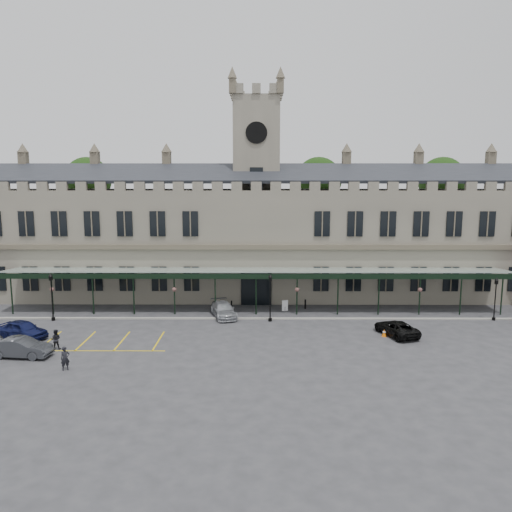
{
  "coord_description": "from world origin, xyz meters",
  "views": [
    {
      "loc": [
        0.25,
        -40.38,
        13.19
      ],
      "look_at": [
        0.0,
        6.0,
        6.0
      ],
      "focal_mm": 35.0,
      "sensor_mm": 36.0,
      "label": 1
    }
  ],
  "objects_px": {
    "lamp_post_right": "(495,295)",
    "traffic_cone": "(384,333)",
    "sign_board": "(285,306)",
    "person_b": "(56,339)",
    "car_van": "(396,328)",
    "clock_tower": "(256,180)",
    "lamp_post_mid": "(270,293)",
    "station_building": "(256,239)",
    "person_a": "(65,358)",
    "car_left_b": "(21,348)",
    "car_left_a": "(23,329)",
    "car_taxi": "(223,310)",
    "lamp_post_left": "(52,293)"
  },
  "relations": [
    {
      "from": "car_left_b",
      "to": "person_a",
      "type": "height_order",
      "value": "person_a"
    },
    {
      "from": "clock_tower",
      "to": "traffic_cone",
      "type": "distance_m",
      "value": 23.01
    },
    {
      "from": "clock_tower",
      "to": "lamp_post_mid",
      "type": "distance_m",
      "value": 15.34
    },
    {
      "from": "lamp_post_mid",
      "to": "lamp_post_right",
      "type": "relative_size",
      "value": 1.1
    },
    {
      "from": "traffic_cone",
      "to": "sign_board",
      "type": "bearing_deg",
      "value": 133.85
    },
    {
      "from": "sign_board",
      "to": "car_taxi",
      "type": "distance_m",
      "value": 6.46
    },
    {
      "from": "lamp_post_right",
      "to": "person_a",
      "type": "relative_size",
      "value": 2.43
    },
    {
      "from": "lamp_post_mid",
      "to": "car_van",
      "type": "xyz_separation_m",
      "value": [
        10.63,
        -4.24,
        -2.04
      ]
    },
    {
      "from": "lamp_post_right",
      "to": "car_left_a",
      "type": "xyz_separation_m",
      "value": [
        -41.86,
        -5.59,
        -1.68
      ]
    },
    {
      "from": "car_left_b",
      "to": "car_taxi",
      "type": "relative_size",
      "value": 0.94
    },
    {
      "from": "clock_tower",
      "to": "sign_board",
      "type": "bearing_deg",
      "value": -68.65
    },
    {
      "from": "car_left_a",
      "to": "person_b",
      "type": "xyz_separation_m",
      "value": [
        3.82,
        -2.7,
        0.04
      ]
    },
    {
      "from": "car_left_b",
      "to": "clock_tower",
      "type": "bearing_deg",
      "value": -34.64
    },
    {
      "from": "sign_board",
      "to": "car_van",
      "type": "relative_size",
      "value": 0.24
    },
    {
      "from": "clock_tower",
      "to": "lamp_post_right",
      "type": "xyz_separation_m",
      "value": [
        22.43,
        -10.74,
        -10.68
      ]
    },
    {
      "from": "car_van",
      "to": "person_b",
      "type": "distance_m",
      "value": 27.81
    },
    {
      "from": "car_left_b",
      "to": "car_van",
      "type": "xyz_separation_m",
      "value": [
        29.46,
        5.39,
        -0.11
      ]
    },
    {
      "from": "lamp_post_mid",
      "to": "person_a",
      "type": "distance_m",
      "value": 19.04
    },
    {
      "from": "lamp_post_mid",
      "to": "car_taxi",
      "type": "height_order",
      "value": "lamp_post_mid"
    },
    {
      "from": "sign_board",
      "to": "traffic_cone",
      "type": "bearing_deg",
      "value": -63.32
    },
    {
      "from": "car_left_a",
      "to": "car_taxi",
      "type": "relative_size",
      "value": 0.93
    },
    {
      "from": "lamp_post_mid",
      "to": "station_building",
      "type": "bearing_deg",
      "value": 96.85
    },
    {
      "from": "traffic_cone",
      "to": "station_building",
      "type": "bearing_deg",
      "value": 124.79
    },
    {
      "from": "person_b",
      "to": "lamp_post_right",
      "type": "bearing_deg",
      "value": -176.43
    },
    {
      "from": "person_b",
      "to": "car_van",
      "type": "bearing_deg",
      "value": 178.78
    },
    {
      "from": "lamp_post_right",
      "to": "car_van",
      "type": "distance_m",
      "value": 11.6
    },
    {
      "from": "clock_tower",
      "to": "car_van",
      "type": "distance_m",
      "value": 23.15
    },
    {
      "from": "lamp_post_left",
      "to": "car_taxi",
      "type": "bearing_deg",
      "value": 4.92
    },
    {
      "from": "station_building",
      "to": "lamp_post_left",
      "type": "height_order",
      "value": "station_building"
    },
    {
      "from": "car_left_a",
      "to": "sign_board",
      "type": "bearing_deg",
      "value": -44.12
    },
    {
      "from": "station_building",
      "to": "person_a",
      "type": "height_order",
      "value": "station_building"
    },
    {
      "from": "car_left_b",
      "to": "car_taxi",
      "type": "height_order",
      "value": "car_left_b"
    },
    {
      "from": "station_building",
      "to": "car_left_a",
      "type": "distance_m",
      "value": 25.96
    },
    {
      "from": "car_van",
      "to": "person_a",
      "type": "height_order",
      "value": "person_a"
    },
    {
      "from": "traffic_cone",
      "to": "car_left_a",
      "type": "distance_m",
      "value": 30.3
    },
    {
      "from": "lamp_post_right",
      "to": "car_taxi",
      "type": "xyz_separation_m",
      "value": [
        -25.59,
        1.07,
        -1.74
      ]
    },
    {
      "from": "station_building",
      "to": "sign_board",
      "type": "relative_size",
      "value": 55.32
    },
    {
      "from": "person_a",
      "to": "car_left_b",
      "type": "bearing_deg",
      "value": 114.4
    },
    {
      "from": "lamp_post_left",
      "to": "car_left_a",
      "type": "distance_m",
      "value": 5.64
    },
    {
      "from": "car_left_a",
      "to": "station_building",
      "type": "bearing_deg",
      "value": -25.9
    },
    {
      "from": "person_a",
      "to": "person_b",
      "type": "height_order",
      "value": "person_a"
    },
    {
      "from": "sign_board",
      "to": "person_b",
      "type": "distance_m",
      "value": 21.84
    },
    {
      "from": "lamp_post_right",
      "to": "car_taxi",
      "type": "height_order",
      "value": "lamp_post_right"
    },
    {
      "from": "lamp_post_left",
      "to": "lamp_post_mid",
      "type": "bearing_deg",
      "value": -0.33
    },
    {
      "from": "lamp_post_right",
      "to": "traffic_cone",
      "type": "distance_m",
      "value": 12.78
    },
    {
      "from": "car_left_a",
      "to": "clock_tower",
      "type": "bearing_deg",
      "value": -25.75
    },
    {
      "from": "lamp_post_right",
      "to": "sign_board",
      "type": "distance_m",
      "value": 19.89
    },
    {
      "from": "lamp_post_mid",
      "to": "car_van",
      "type": "distance_m",
      "value": 11.63
    },
    {
      "from": "lamp_post_mid",
      "to": "traffic_cone",
      "type": "bearing_deg",
      "value": -25.57
    },
    {
      "from": "lamp_post_right",
      "to": "traffic_cone",
      "type": "bearing_deg",
      "value": -156.69
    }
  ]
}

